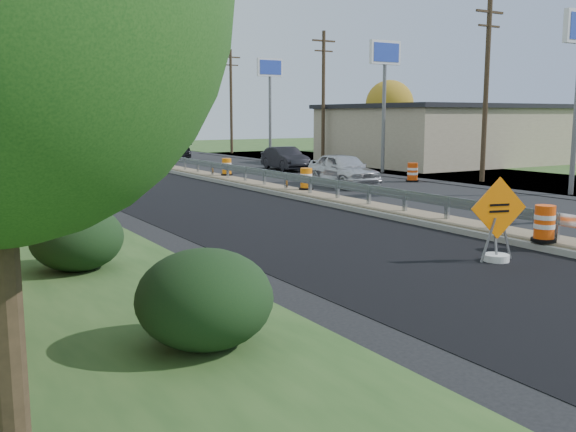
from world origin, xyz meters
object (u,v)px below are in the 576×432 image
barrel_median_near (544,224)px  car_dark_mid (285,159)px  barrel_shoulder_mid (291,162)px  car_silver (343,170)px  caution_sign (497,240)px  barrel_shoulder_near (412,173)px  car_dark_far (173,150)px  barrel_median_mid (306,179)px  barrel_median_far (227,167)px

barrel_median_near → car_dark_mid: bearing=74.4°
car_dark_mid → barrel_shoulder_mid: bearing=29.3°
car_silver → caution_sign: bearing=-107.2°
barrel_shoulder_near → barrel_median_near: bearing=-120.9°
car_dark_far → car_silver: bearing=93.8°
car_dark_mid → car_dark_far: (-2.32, 13.91, -0.03)m
car_dark_far → barrel_shoulder_near: bearing=104.3°
barrel_median_mid → barrel_median_far: bearing=90.3°
barrel_median_near → barrel_shoulder_near: bearing=59.1°
caution_sign → car_silver: 16.91m
barrel_median_far → car_silver: size_ratio=0.19×
caution_sign → barrel_median_far: size_ratio=2.20×
car_dark_mid → car_dark_far: bearing=105.6°
car_dark_far → caution_sign: bearing=84.1°
barrel_median_near → car_dark_mid: (6.96, 24.86, 0.06)m
barrel_shoulder_mid → car_silver: size_ratio=0.20×
barrel_median_far → car_dark_mid: car_dark_mid is taller
barrel_median_near → car_dark_mid: size_ratio=0.21×
barrel_median_near → car_dark_far: bearing=83.2°
barrel_median_mid → car_dark_far: size_ratio=0.20×
barrel_shoulder_near → car_dark_mid: 10.00m
barrel_median_far → barrel_shoulder_mid: barrel_median_far is taller
car_dark_mid → car_dark_far: 14.10m
barrel_median_near → car_dark_far: size_ratio=0.19×
barrel_median_near → barrel_shoulder_mid: 26.22m
barrel_median_mid → barrel_median_far: (-0.04, 8.03, -0.01)m
barrel_shoulder_near → car_silver: car_silver is taller
caution_sign → barrel_shoulder_mid: caution_sign is taller
barrel_shoulder_near → barrel_median_far: bearing=142.2°
barrel_median_far → car_silver: (3.54, -5.99, 0.15)m
barrel_median_near → barrel_median_far: size_ratio=1.02×
barrel_median_near → barrel_shoulder_mid: size_ratio=0.97×
barrel_median_far → car_dark_far: (3.58, 17.54, 0.03)m
caution_sign → car_dark_mid: bearing=85.4°
barrel_median_near → barrel_median_mid: bearing=85.2°
caution_sign → barrel_shoulder_near: 18.95m
barrel_median_far → car_dark_mid: 6.92m
barrel_shoulder_mid → car_dark_far: (-2.91, 13.66, 0.24)m
barrel_median_far → barrel_shoulder_near: barrel_median_far is taller
car_silver → car_dark_far: 23.53m
barrel_median_mid → barrel_shoulder_near: (7.91, 1.87, -0.21)m
barrel_median_mid → car_silver: (3.50, 2.04, 0.14)m
car_silver → car_dark_mid: 9.90m
caution_sign → car_silver: (6.70, 15.52, 0.30)m
car_dark_far → car_dark_mid: bearing=103.3°
caution_sign → barrel_median_near: size_ratio=2.15×
barrel_median_near → barrel_median_mid: size_ratio=1.00×
barrel_median_near → car_silver: (4.60, 15.24, 0.14)m
barrel_shoulder_mid → car_dark_far: car_dark_far is taller
caution_sign → barrel_median_far: (3.16, 21.51, 0.16)m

